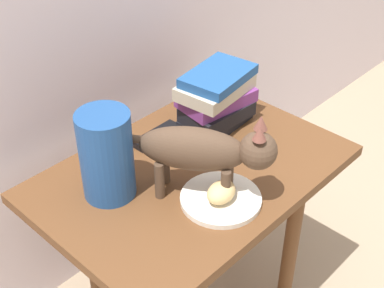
# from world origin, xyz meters

# --- Properties ---
(side_table) EXTENTS (0.80, 0.55, 0.56)m
(side_table) POSITION_xyz_m (0.00, 0.00, 0.48)
(side_table) COLOR brown
(side_table) RESTS_ON ground
(plate) EXTENTS (0.20, 0.20, 0.01)m
(plate) POSITION_xyz_m (-0.04, -0.14, 0.57)
(plate) COLOR silver
(plate) RESTS_ON side_table
(bread_roll) EXTENTS (0.08, 0.06, 0.05)m
(bread_roll) POSITION_xyz_m (-0.05, -0.15, 0.60)
(bread_roll) COLOR #E0BC7A
(bread_roll) RESTS_ON plate
(cat) EXTENTS (0.29, 0.41, 0.23)m
(cat) POSITION_xyz_m (-0.05, -0.09, 0.69)
(cat) COLOR #4C3828
(cat) RESTS_ON side_table
(book_stack) EXTENTS (0.23, 0.17, 0.17)m
(book_stack) POSITION_xyz_m (0.20, 0.10, 0.65)
(book_stack) COLOR black
(book_stack) RESTS_ON side_table
(green_vase) EXTENTS (0.13, 0.13, 0.23)m
(green_vase) POSITION_xyz_m (-0.21, 0.08, 0.67)
(green_vase) COLOR navy
(green_vase) RESTS_ON side_table
(tv_remote) EXTENTS (0.15, 0.05, 0.02)m
(tv_remote) POSITION_xyz_m (0.03, 0.17, 0.57)
(tv_remote) COLOR black
(tv_remote) RESTS_ON side_table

